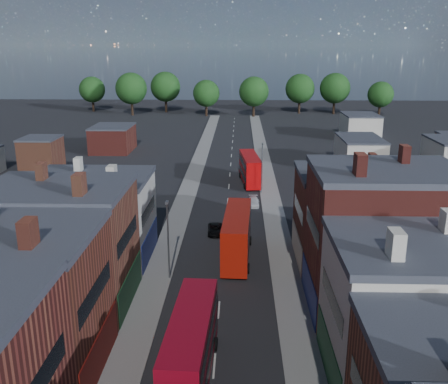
# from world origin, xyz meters

# --- Properties ---
(pavement_west) EXTENTS (3.00, 200.00, 0.12)m
(pavement_west) POSITION_xyz_m (-6.50, 50.00, 0.06)
(pavement_west) COLOR gray
(pavement_west) RESTS_ON ground
(pavement_east) EXTENTS (3.00, 200.00, 0.12)m
(pavement_east) POSITION_xyz_m (6.50, 50.00, 0.06)
(pavement_east) COLOR gray
(pavement_east) RESTS_ON ground
(lamp_post_2) EXTENTS (0.25, 0.70, 8.12)m
(lamp_post_2) POSITION_xyz_m (-5.20, 30.00, 4.70)
(lamp_post_2) COLOR slate
(lamp_post_2) RESTS_ON ground
(lamp_post_3) EXTENTS (0.25, 0.70, 8.12)m
(lamp_post_3) POSITION_xyz_m (5.20, 60.00, 4.70)
(lamp_post_3) COLOR slate
(lamp_post_3) RESTS_ON ground
(bus_0) EXTENTS (3.29, 11.62, 4.98)m
(bus_0) POSITION_xyz_m (-1.50, 14.31, 2.68)
(bus_0) COLOR #A0091C
(bus_0) RESTS_ON ground
(bus_1) EXTENTS (3.40, 11.89, 5.09)m
(bus_1) POSITION_xyz_m (1.50, 35.31, 2.74)
(bus_1) COLOR #B9180A
(bus_1) RESTS_ON ground
(bus_2) EXTENTS (3.69, 11.32, 4.80)m
(bus_2) POSITION_xyz_m (3.50, 66.24, 2.59)
(bus_2) COLOR #B40709
(bus_2) RESTS_ON ground
(car_2) EXTENTS (2.06, 4.12, 1.12)m
(car_2) POSITION_xyz_m (-1.20, 42.57, 0.56)
(car_2) COLOR black
(car_2) RESTS_ON ground
(car_3) EXTENTS (1.56, 3.83, 1.11)m
(car_3) POSITION_xyz_m (3.80, 54.02, 0.55)
(car_3) COLOR white
(car_3) RESTS_ON ground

